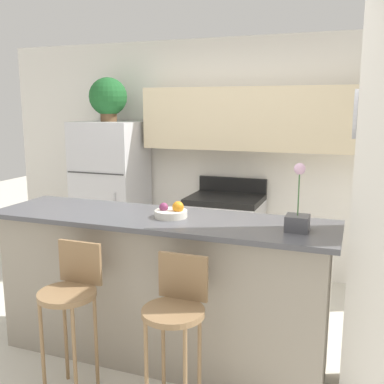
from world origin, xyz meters
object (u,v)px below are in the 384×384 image
object	(u,v)px
stove_range	(225,238)
potted_plant_on_fridge	(108,98)
fruit_bowl	(172,212)
refrigerator	(111,195)
bar_stool_left	(71,296)
bar_stool_right	(176,313)
orchid_vase	(298,215)

from	to	relation	value
stove_range	potted_plant_on_fridge	world-z (taller)	potted_plant_on_fridge
potted_plant_on_fridge	fruit_bowl	size ratio (longest dim) A/B	2.09
fruit_bowl	refrigerator	bearing A→B (deg)	131.78
refrigerator	potted_plant_on_fridge	xyz separation A→B (m)	(-0.00, 0.00, 1.09)
bar_stool_left	bar_stool_right	distance (m)	0.72
bar_stool_left	fruit_bowl	bearing A→B (deg)	51.52
refrigerator	stove_range	distance (m)	1.39
fruit_bowl	bar_stool_right	bearing A→B (deg)	-65.22
refrigerator	bar_stool_left	distance (m)	2.36
refrigerator	orchid_vase	xyz separation A→B (m)	(2.28, -1.63, 0.34)
bar_stool_left	orchid_vase	xyz separation A→B (m)	(1.32, 0.52, 0.52)
stove_range	fruit_bowl	distance (m)	1.73
refrigerator	fruit_bowl	xyz separation A→B (m)	(1.41, -1.58, 0.27)
orchid_vase	bar_stool_left	bearing A→B (deg)	-158.37
stove_range	bar_stool_left	bearing A→B (deg)	-99.92
bar_stool_right	orchid_vase	bearing A→B (deg)	40.96
bar_stool_left	fruit_bowl	distance (m)	0.86
refrigerator	potted_plant_on_fridge	world-z (taller)	potted_plant_on_fridge
refrigerator	fruit_bowl	world-z (taller)	refrigerator
refrigerator	bar_stool_left	size ratio (longest dim) A/B	1.70
bar_stool_left	bar_stool_right	xyz separation A→B (m)	(0.72, 0.00, 0.00)
fruit_bowl	stove_range	bearing A→B (deg)	92.60
bar_stool_left	fruit_bowl	xyz separation A→B (m)	(0.45, 0.57, 0.45)
stove_range	orchid_vase	distance (m)	2.03
stove_range	bar_stool_left	world-z (taller)	stove_range
refrigerator	orchid_vase	world-z (taller)	refrigerator
bar_stool_left	orchid_vase	size ratio (longest dim) A/B	2.31
refrigerator	orchid_vase	bearing A→B (deg)	-35.55
orchid_vase	fruit_bowl	world-z (taller)	orchid_vase
potted_plant_on_fridge	fruit_bowl	distance (m)	2.27
potted_plant_on_fridge	orchid_vase	bearing A→B (deg)	-35.55
stove_range	bar_stool_right	world-z (taller)	stove_range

